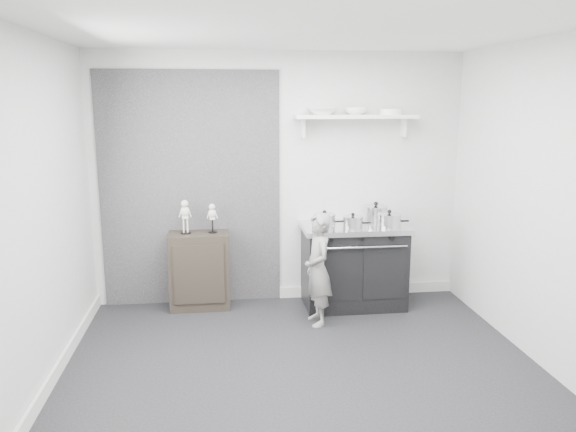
# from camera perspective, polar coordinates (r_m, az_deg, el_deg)

# --- Properties ---
(ground) EXTENTS (4.00, 4.00, 0.00)m
(ground) POSITION_cam_1_polar(r_m,az_deg,el_deg) (4.79, 1.55, -15.59)
(ground) COLOR black
(ground) RESTS_ON ground
(room_shell) EXTENTS (4.02, 3.62, 2.71)m
(room_shell) POSITION_cam_1_polar(r_m,az_deg,el_deg) (4.42, 0.24, 4.49)
(room_shell) COLOR beige
(room_shell) RESTS_ON ground
(wall_shelf) EXTENTS (1.30, 0.26, 0.24)m
(wall_shelf) POSITION_cam_1_polar(r_m,az_deg,el_deg) (6.05, 6.88, 9.90)
(wall_shelf) COLOR white
(wall_shelf) RESTS_ON room_shell
(stove) EXTENTS (1.11, 0.69, 0.89)m
(stove) POSITION_cam_1_polar(r_m,az_deg,el_deg) (6.10, 6.65, -4.95)
(stove) COLOR black
(stove) RESTS_ON ground
(side_cabinet) EXTENTS (0.63, 0.37, 0.82)m
(side_cabinet) POSITION_cam_1_polar(r_m,az_deg,el_deg) (6.09, -8.97, -5.47)
(side_cabinet) COLOR black
(side_cabinet) RESTS_ON ground
(child) EXTENTS (0.31, 0.44, 1.12)m
(child) POSITION_cam_1_polar(r_m,az_deg,el_deg) (5.54, 3.06, -5.44)
(child) COLOR gray
(child) RESTS_ON ground
(pot_front_left) EXTENTS (0.32, 0.23, 0.19)m
(pot_front_left) POSITION_cam_1_polar(r_m,az_deg,el_deg) (5.79, 3.73, -0.52)
(pot_front_left) COLOR silver
(pot_front_left) RESTS_ON stove
(pot_back_right) EXTENTS (0.35, 0.27, 0.22)m
(pot_back_right) POSITION_cam_1_polar(r_m,az_deg,el_deg) (6.17, 8.89, 0.25)
(pot_back_right) COLOR silver
(pot_back_right) RESTS_ON stove
(pot_front_right) EXTENTS (0.33, 0.25, 0.19)m
(pot_front_right) POSITION_cam_1_polar(r_m,az_deg,el_deg) (5.90, 10.23, -0.46)
(pot_front_right) COLOR silver
(pot_front_right) RESTS_ON stove
(pot_front_center) EXTENTS (0.30, 0.21, 0.17)m
(pot_front_center) POSITION_cam_1_polar(r_m,az_deg,el_deg) (5.80, 6.60, -0.65)
(pot_front_center) COLOR silver
(pot_front_center) RESTS_ON stove
(skeleton_full) EXTENTS (0.11, 0.07, 0.41)m
(skeleton_full) POSITION_cam_1_polar(r_m,az_deg,el_deg) (5.94, -10.41, 0.17)
(skeleton_full) COLOR beige
(skeleton_full) RESTS_ON side_cabinet
(skeleton_torso) EXTENTS (0.10, 0.06, 0.36)m
(skeleton_torso) POSITION_cam_1_polar(r_m,az_deg,el_deg) (5.94, -7.70, -0.02)
(skeleton_torso) COLOR beige
(skeleton_torso) RESTS_ON side_cabinet
(bowl_large) EXTENTS (0.30, 0.30, 0.07)m
(bowl_large) POSITION_cam_1_polar(r_m,az_deg,el_deg) (5.97, 3.47, 10.59)
(bowl_large) COLOR white
(bowl_large) RESTS_ON wall_shelf
(bowl_small) EXTENTS (0.24, 0.24, 0.07)m
(bowl_small) POSITION_cam_1_polar(r_m,az_deg,el_deg) (6.05, 6.94, 10.55)
(bowl_small) COLOR white
(bowl_small) RESTS_ON wall_shelf
(plate_stack) EXTENTS (0.24, 0.24, 0.06)m
(plate_stack) POSITION_cam_1_polar(r_m,az_deg,el_deg) (6.15, 10.42, 10.39)
(plate_stack) COLOR white
(plate_stack) RESTS_ON wall_shelf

